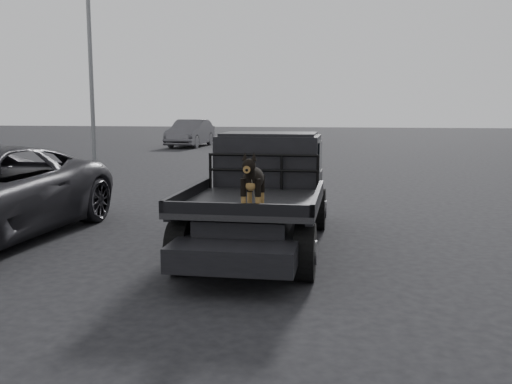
# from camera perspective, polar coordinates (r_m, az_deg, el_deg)

# --- Properties ---
(ground) EXTENTS (120.00, 120.00, 0.00)m
(ground) POSITION_cam_1_polar(r_m,az_deg,el_deg) (7.60, -5.18, -8.64)
(ground) COLOR black
(ground) RESTS_ON ground
(flatbed_ute) EXTENTS (2.00, 5.40, 0.92)m
(flatbed_ute) POSITION_cam_1_polar(r_m,az_deg,el_deg) (9.15, 0.53, -2.71)
(flatbed_ute) COLOR black
(flatbed_ute) RESTS_ON ground
(ute_cab) EXTENTS (1.72, 1.30, 0.88)m
(ute_cab) POSITION_cam_1_polar(r_m,az_deg,el_deg) (9.95, 1.37, 3.43)
(ute_cab) COLOR black
(ute_cab) RESTS_ON flatbed_ute
(headache_rack) EXTENTS (1.80, 0.08, 0.55)m
(headache_rack) POSITION_cam_1_polar(r_m,az_deg,el_deg) (9.23, 0.73, 2.01)
(headache_rack) COLOR black
(headache_rack) RESTS_ON flatbed_ute
(dog) EXTENTS (0.32, 0.60, 0.74)m
(dog) POSITION_cam_1_polar(r_m,az_deg,el_deg) (7.13, -0.29, 0.89)
(dog) COLOR black
(dog) RESTS_ON flatbed_ute
(distant_car_a) EXTENTS (1.82, 4.79, 1.56)m
(distant_car_a) POSITION_cam_1_polar(r_m,az_deg,el_deg) (33.35, -6.57, 5.87)
(distant_car_a) COLOR #4D4C51
(distant_car_a) RESTS_ON ground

